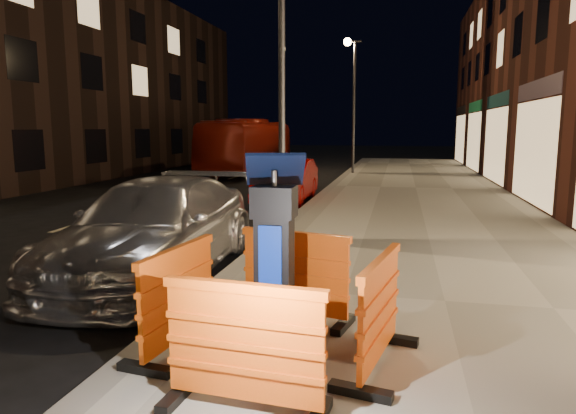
% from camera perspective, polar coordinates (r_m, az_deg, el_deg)
% --- Properties ---
extents(ground_plane, '(120.00, 120.00, 0.00)m').
position_cam_1_polar(ground_plane, '(7.15, -8.11, -9.75)').
color(ground_plane, black).
rests_on(ground_plane, ground).
extents(sidewalk, '(6.00, 60.00, 0.15)m').
position_cam_1_polar(sidewalk, '(6.74, 17.00, -10.55)').
color(sidewalk, gray).
rests_on(sidewalk, ground).
extents(kerb, '(0.30, 60.00, 0.15)m').
position_cam_1_polar(kerb, '(7.13, -8.12, -9.18)').
color(kerb, slate).
rests_on(kerb, ground).
extents(parking_kiosk, '(0.65, 0.65, 1.79)m').
position_cam_1_polar(parking_kiosk, '(4.69, -1.52, -6.28)').
color(parking_kiosk, black).
rests_on(parking_kiosk, sidewalk).
extents(barrier_front, '(1.32, 0.63, 1.00)m').
position_cam_1_polar(barrier_front, '(3.95, -4.88, -15.34)').
color(barrier_front, '#ED5A11').
rests_on(barrier_front, sidewalk).
extents(barrier_back, '(1.37, 0.79, 1.00)m').
position_cam_1_polar(barrier_back, '(5.69, 0.79, -7.69)').
color(barrier_back, '#ED5A11').
rests_on(barrier_back, sidewalk).
extents(barrier_kerbside, '(0.69, 1.34, 1.00)m').
position_cam_1_polar(barrier_kerbside, '(5.10, -12.07, -9.85)').
color(barrier_kerbside, '#ED5A11').
rests_on(barrier_kerbside, sidewalk).
extents(barrier_bldgside, '(0.77, 1.36, 1.00)m').
position_cam_1_polar(barrier_bldgside, '(4.68, 10.10, -11.51)').
color(barrier_bldgside, '#ED5A11').
rests_on(barrier_bldgside, sidewalk).
extents(car_silver, '(2.20, 5.11, 1.47)m').
position_cam_1_polar(car_silver, '(8.35, -14.30, -7.21)').
color(car_silver, silver).
rests_on(car_silver, ground).
extents(car_red, '(1.43, 3.97, 1.30)m').
position_cam_1_polar(car_red, '(15.87, -0.15, 0.61)').
color(car_red, '#AA0300').
rests_on(car_red, ground).
extents(bus_doubledecker, '(2.31, 9.60, 2.67)m').
position_cam_1_polar(bus_doubledecker, '(25.97, -4.33, 3.79)').
color(bus_doubledecker, maroon).
rests_on(bus_doubledecker, ground).
extents(street_lamp_mid, '(0.12, 0.12, 6.00)m').
position_cam_1_polar(street_lamp_mid, '(9.63, -0.70, 14.08)').
color(street_lamp_mid, '#3F3F44').
rests_on(street_lamp_mid, sidewalk).
extents(street_lamp_far, '(0.12, 0.12, 6.00)m').
position_cam_1_polar(street_lamp_far, '(24.46, 7.33, 10.82)').
color(street_lamp_far, '#3F3F44').
rests_on(street_lamp_far, sidewalk).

